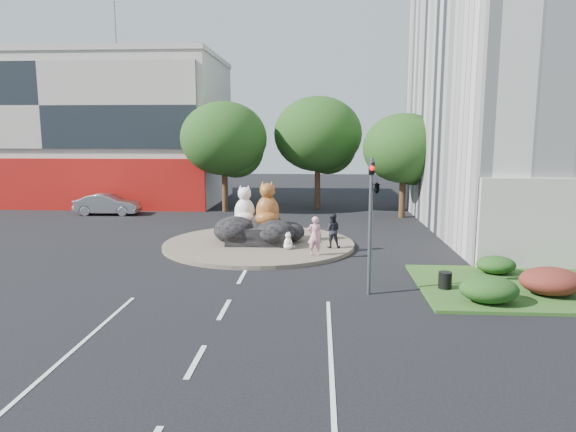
% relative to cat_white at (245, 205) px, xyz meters
% --- Properties ---
extents(ground, '(120.00, 120.00, 0.00)m').
position_rel_cat_white_xyz_m(ground, '(0.80, -10.42, -2.13)').
color(ground, black).
rests_on(ground, ground).
extents(roundabout_island, '(10.00, 10.00, 0.20)m').
position_rel_cat_white_xyz_m(roundabout_island, '(0.80, -0.42, -2.03)').
color(roundabout_island, brown).
rests_on(roundabout_island, ground).
extents(rock_plinth, '(3.20, 2.60, 0.90)m').
position_rel_cat_white_xyz_m(rock_plinth, '(0.80, -0.42, -1.48)').
color(rock_plinth, black).
rests_on(rock_plinth, roundabout_island).
extents(shophouse_block, '(25.20, 12.30, 17.40)m').
position_rel_cat_white_xyz_m(shophouse_block, '(-17.20, 17.49, 4.05)').
color(shophouse_block, beige).
rests_on(shophouse_block, ground).
extents(grass_verge, '(10.00, 6.00, 0.12)m').
position_rel_cat_white_xyz_m(grass_verge, '(12.80, -7.42, -2.07)').
color(grass_verge, '#1B4818').
rests_on(grass_verge, ground).
extents(tree_left, '(6.46, 6.46, 8.27)m').
position_rel_cat_white_xyz_m(tree_left, '(-3.13, 11.64, 3.12)').
color(tree_left, '#382314').
rests_on(tree_left, ground).
extents(tree_mid, '(6.84, 6.84, 8.76)m').
position_rel_cat_white_xyz_m(tree_mid, '(3.87, 13.64, 3.43)').
color(tree_mid, '#382314').
rests_on(tree_mid, ground).
extents(tree_right, '(5.70, 5.70, 7.30)m').
position_rel_cat_white_xyz_m(tree_right, '(9.87, 9.64, 2.50)').
color(tree_right, '#382314').
rests_on(tree_right, ground).
extents(hedge_near_green, '(2.00, 1.60, 0.90)m').
position_rel_cat_white_xyz_m(hedge_near_green, '(9.80, -9.42, -1.56)').
color(hedge_near_green, '#153A12').
rests_on(hedge_near_green, grass_verge).
extents(hedge_red, '(2.20, 1.76, 0.99)m').
position_rel_cat_white_xyz_m(hedge_red, '(12.30, -8.42, -1.52)').
color(hedge_red, '#4D2014').
rests_on(hedge_red, grass_verge).
extents(hedge_back_green, '(1.60, 1.28, 0.72)m').
position_rel_cat_white_xyz_m(hedge_back_green, '(11.30, -5.62, -1.65)').
color(hedge_back_green, '#153A12').
rests_on(hedge_back_green, grass_verge).
extents(traffic_light, '(0.44, 1.24, 5.00)m').
position_rel_cat_white_xyz_m(traffic_light, '(5.90, -8.43, 1.49)').
color(traffic_light, '#595B60').
rests_on(traffic_light, ground).
extents(street_lamp, '(2.34, 0.22, 8.06)m').
position_rel_cat_white_xyz_m(street_lamp, '(13.62, -2.42, 2.42)').
color(street_lamp, '#595B60').
rests_on(street_lamp, ground).
extents(cat_white, '(1.36, 1.22, 2.07)m').
position_rel_cat_white_xyz_m(cat_white, '(0.00, 0.00, 0.00)').
color(cat_white, white).
rests_on(cat_white, rock_plinth).
extents(cat_tabby, '(1.41, 1.22, 2.34)m').
position_rel_cat_white_xyz_m(cat_tabby, '(1.25, -0.36, 0.13)').
color(cat_tabby, '#C56B29').
rests_on(cat_tabby, rock_plinth).
extents(kitten_calico, '(0.76, 0.73, 0.97)m').
position_rel_cat_white_xyz_m(kitten_calico, '(-0.60, -1.29, -1.45)').
color(kitten_calico, beige).
rests_on(kitten_calico, roundabout_island).
extents(kitten_white, '(0.68, 0.69, 0.87)m').
position_rel_cat_white_xyz_m(kitten_white, '(2.43, -1.95, -1.50)').
color(kitten_white, white).
rests_on(kitten_white, roundabout_island).
extents(pedestrian_pink, '(0.71, 0.50, 1.85)m').
position_rel_cat_white_xyz_m(pedestrian_pink, '(3.76, -3.19, -1.01)').
color(pedestrian_pink, pink).
rests_on(pedestrian_pink, roundabout_island).
extents(pedestrian_dark, '(0.86, 0.67, 1.74)m').
position_rel_cat_white_xyz_m(pedestrian_dark, '(4.61, -1.50, -1.06)').
color(pedestrian_dark, black).
rests_on(pedestrian_dark, roundabout_island).
extents(parked_car, '(4.67, 1.73, 1.53)m').
position_rel_cat_white_xyz_m(parked_car, '(-11.52, 9.53, -1.37)').
color(parked_car, '#95989C').
rests_on(parked_car, ground).
extents(litter_bin, '(0.57, 0.57, 0.63)m').
position_rel_cat_white_xyz_m(litter_bin, '(8.68, -7.89, -1.70)').
color(litter_bin, black).
rests_on(litter_bin, grass_verge).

